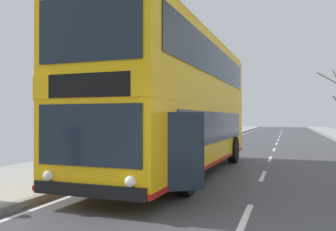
{
  "coord_description": "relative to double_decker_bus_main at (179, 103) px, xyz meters",
  "views": [
    {
      "loc": [
        0.71,
        -3.79,
        1.77
      ],
      "look_at": [
        -2.22,
        4.88,
        1.84
      ],
      "focal_mm": 37.78,
      "sensor_mm": 36.0,
      "label": 1
    }
  ],
  "objects": [
    {
      "name": "double_decker_bus_main",
      "position": [
        0.0,
        0.0,
        0.0
      ],
      "size": [
        3.19,
        10.65,
        4.32
      ],
      "color": "#F4B20F",
      "rests_on": "ground"
    }
  ]
}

